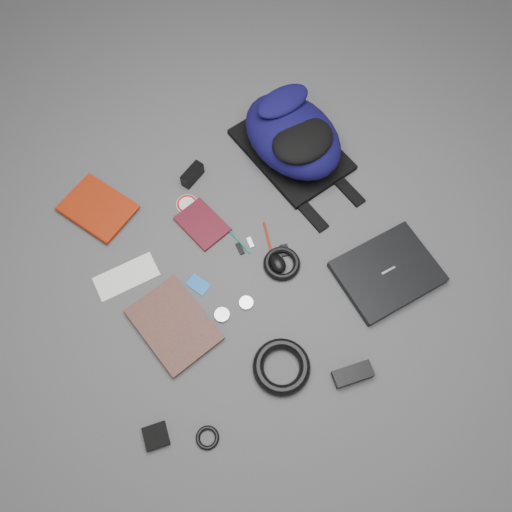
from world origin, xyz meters
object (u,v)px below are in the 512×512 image
pouch (156,436)px  dvd_case (202,224)px  backpack (293,136)px  compact_camera (192,175)px  comic_book (148,344)px  laptop (387,272)px  mouse (278,264)px  power_brick (353,374)px  textbook_red (81,227)px

pouch → dvd_case: bearing=50.9°
backpack → compact_camera: (-0.40, 0.08, -0.07)m
compact_camera → comic_book: bearing=-154.7°
laptop → dvd_case: laptop is taller
laptop → pouch: 0.94m
laptop → pouch: size_ratio=4.61×
backpack → compact_camera: 0.41m
mouse → pouch: 0.69m
backpack → laptop: (0.01, -0.62, -0.08)m
laptop → mouse: size_ratio=4.56×
backpack → comic_book: backpack is taller
comic_book → pouch: comic_book is taller
backpack → dvd_case: bearing=-172.4°
dvd_case → mouse: mouse is taller
power_brick → textbook_red: bearing=132.8°
backpack → textbook_red: 0.86m
mouse → power_brick: 0.45m
comic_book → mouse: (0.52, 0.03, 0.01)m
comic_book → compact_camera: size_ratio=2.92×
laptop → compact_camera: bearing=121.3°
comic_book → backpack: bearing=18.3°
laptop → textbook_red: laptop is taller
textbook_red → pouch: size_ratio=3.52×
laptop → dvd_case: size_ratio=1.83×
compact_camera → power_brick: bearing=-108.3°
backpack → dvd_case: (-0.46, -0.11, -0.09)m
backpack → laptop: bearing=-95.2°
mouse → textbook_red: bearing=144.1°
comic_book → pouch: bearing=-119.3°
comic_book → mouse: mouse is taller
comic_book → mouse: 0.52m
laptop → comic_book: bearing=168.2°
textbook_red → dvd_case: size_ratio=1.40×
compact_camera → mouse: size_ratio=1.36×
laptop → pouch: bearing=-174.0°
comic_book → mouse: size_ratio=3.97×
dvd_case → mouse: 0.32m
comic_book → power_brick: 0.68m
laptop → dvd_case: bearing=134.3°
compact_camera → pouch: bearing=-148.6°
power_brick → compact_camera: bearing=108.5°
mouse → laptop: bearing=-28.9°
compact_camera → power_brick: size_ratio=0.78×
mouse → pouch: size_ratio=1.01×
compact_camera → mouse: (0.09, -0.48, -0.01)m
backpack → pouch: 1.17m
dvd_case → pouch: size_ratio=2.53×
textbook_red → dvd_case: textbook_red is taller
comic_book → compact_camera: 0.67m
laptop → power_brick: (-0.31, -0.23, -0.00)m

